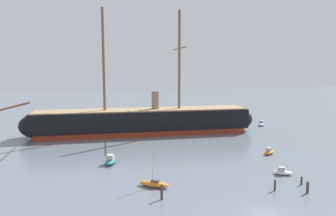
# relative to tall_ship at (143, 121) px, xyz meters

# --- Properties ---
(ground_plane) EXTENTS (400.00, 400.00, 0.00)m
(ground_plane) POSITION_rel_tall_ship_xyz_m (5.64, -48.34, -3.41)
(ground_plane) COLOR slate
(tall_ship) EXTENTS (66.12, 14.46, 31.79)m
(tall_ship) POSITION_rel_tall_ship_xyz_m (0.00, 0.00, 0.00)
(tall_ship) COLOR maroon
(tall_ship) RESTS_ON ground
(sailboat_foreground_left) EXTENTS (4.60, 3.72, 6.00)m
(sailboat_foreground_left) POSITION_rel_tall_ship_xyz_m (-5.09, -36.52, -2.91)
(sailboat_foreground_left) COLOR orange
(sailboat_foreground_left) RESTS_ON ground
(motorboat_foreground_right) EXTENTS (3.31, 2.65, 1.29)m
(motorboat_foreground_right) POSITION_rel_tall_ship_xyz_m (16.24, -36.74, -2.96)
(motorboat_foreground_right) COLOR silver
(motorboat_foreground_right) RESTS_ON ground
(motorboat_mid_left) EXTENTS (3.09, 4.52, 1.76)m
(motorboat_mid_left) POSITION_rel_tall_ship_xyz_m (-10.25, -23.67, -2.79)
(motorboat_mid_left) COLOR #236670
(motorboat_mid_left) RESTS_ON ground
(motorboat_mid_right) EXTENTS (3.50, 3.00, 1.38)m
(motorboat_mid_right) POSITION_rel_tall_ship_xyz_m (21.01, -25.36, -2.92)
(motorboat_mid_right) COLOR orange
(motorboat_mid_right) RESTS_ON ground
(sailboat_far_left) EXTENTS (5.44, 4.13, 6.99)m
(sailboat_far_left) POSITION_rel_tall_ship_xyz_m (-22.49, 4.67, -2.82)
(sailboat_far_left) COLOR silver
(sailboat_far_left) RESTS_ON ground
(motorboat_far_right) EXTENTS (3.77, 3.72, 1.57)m
(motorboat_far_right) POSITION_rel_tall_ship_xyz_m (36.30, 2.67, -2.86)
(motorboat_far_right) COLOR #7FB2D6
(motorboat_far_right) RESTS_ON ground
(dinghy_distant_centre) EXTENTS (1.32, 1.94, 0.42)m
(dinghy_distant_centre) POSITION_rel_tall_ship_xyz_m (7.49, 14.12, -3.20)
(dinghy_distant_centre) COLOR #1E284C
(dinghy_distant_centre) RESTS_ON ground
(mooring_piling_nearest) EXTENTS (0.39, 0.39, 1.64)m
(mooring_piling_nearest) POSITION_rel_tall_ship_xyz_m (15.01, -44.20, -2.59)
(mooring_piling_nearest) COLOR #4C3D2D
(mooring_piling_nearest) RESTS_ON ground
(mooring_piling_left_pair) EXTENTS (0.28, 0.28, 1.59)m
(mooring_piling_left_pair) POSITION_rel_tall_ship_xyz_m (11.14, -42.27, -2.61)
(mooring_piling_left_pair) COLOR #423323
(mooring_piling_left_pair) RESTS_ON ground
(mooring_piling_right_pair) EXTENTS (0.27, 0.27, 1.23)m
(mooring_piling_right_pair) POSITION_rel_tall_ship_xyz_m (16.30, -41.28, -2.79)
(mooring_piling_right_pair) COLOR #382B1E
(mooring_piling_right_pair) RESTS_ON ground
(mooring_piling_midwater) EXTENTS (0.34, 0.34, 2.05)m
(mooring_piling_midwater) POSITION_rel_tall_ship_xyz_m (-5.07, -41.10, -2.39)
(mooring_piling_midwater) COLOR #423323
(mooring_piling_midwater) RESTS_ON ground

